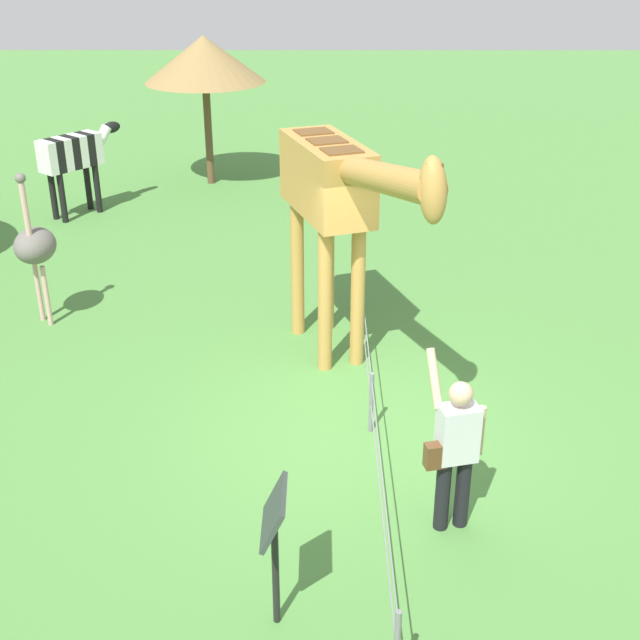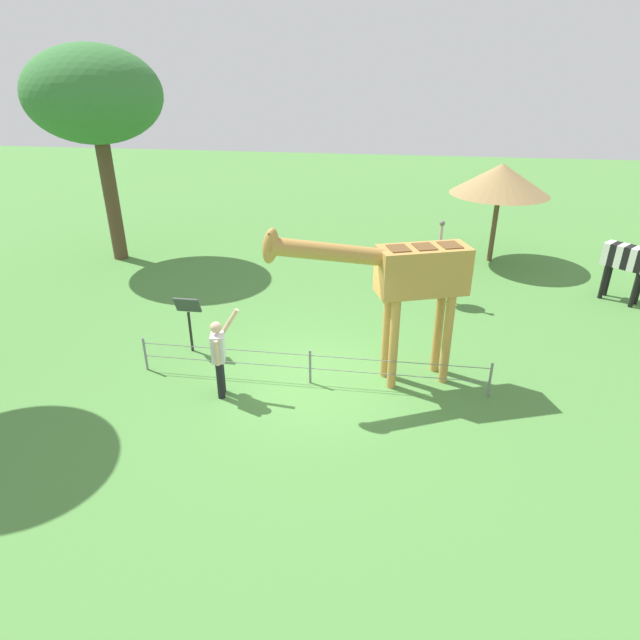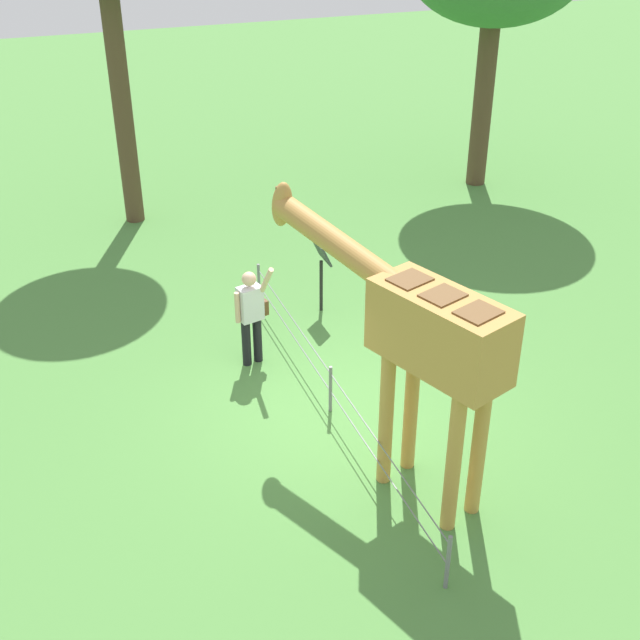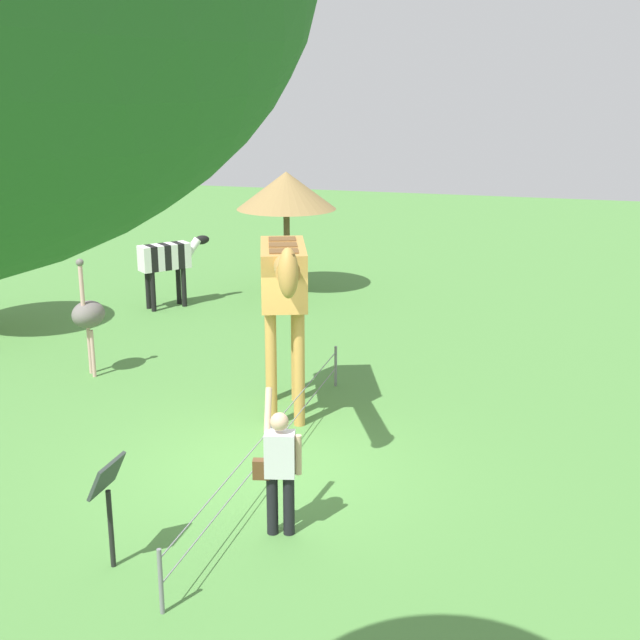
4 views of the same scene
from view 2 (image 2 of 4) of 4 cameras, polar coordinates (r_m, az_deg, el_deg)
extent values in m
plane|color=#4C843D|center=(11.06, -0.93, -6.31)|extent=(60.00, 60.00, 0.00)
cylinder|color=#BC8942|center=(10.44, 7.86, -2.60)|extent=(0.18, 0.18, 1.92)
cylinder|color=#BC8942|center=(10.81, 7.12, -1.51)|extent=(0.18, 0.18, 1.92)
cylinder|color=#BC8942|center=(10.82, 13.39, -2.01)|extent=(0.18, 0.18, 1.92)
cylinder|color=#BC8942|center=(11.18, 12.50, -0.98)|extent=(0.18, 0.18, 1.92)
cube|color=#BC8942|center=(10.23, 10.87, 5.25)|extent=(1.84, 1.23, 0.90)
cube|color=brown|center=(9.91, 8.38, 7.58)|extent=(0.49, 0.54, 0.02)
cube|color=brown|center=(10.08, 11.09, 7.69)|extent=(0.49, 0.54, 0.02)
cube|color=brown|center=(10.28, 13.70, 7.78)|extent=(0.49, 0.54, 0.02)
cylinder|color=#BC8942|center=(9.59, 1.45, 7.22)|extent=(2.26, 1.07, 0.70)
ellipsoid|color=#BC8942|center=(9.35, -5.30, 7.87)|extent=(0.45, 0.37, 0.68)
cylinder|color=brown|center=(9.25, -5.43, 8.82)|extent=(0.05, 0.05, 0.14)
cylinder|color=brown|center=(9.36, -5.26, 9.03)|extent=(0.05, 0.05, 0.14)
cylinder|color=black|center=(10.64, -10.50, -5.75)|extent=(0.14, 0.14, 0.78)
cylinder|color=black|center=(10.47, -10.58, -6.32)|extent=(0.14, 0.14, 0.78)
cube|color=silver|center=(10.23, -10.84, -2.87)|extent=(0.32, 0.41, 0.55)
sphere|color=#D8AD8C|center=(10.04, -11.03, -0.79)|extent=(0.22, 0.22, 0.22)
cylinder|color=#D8AD8C|center=(10.14, -9.58, -0.12)|extent=(0.37, 0.16, 0.51)
cylinder|color=#D8AD8C|center=(10.04, -10.94, -3.49)|extent=(0.08, 0.08, 0.50)
cube|color=brown|center=(10.51, -10.93, -3.14)|extent=(0.16, 0.22, 0.24)
cylinder|color=black|center=(16.58, 30.87, 3.00)|extent=(0.12, 0.12, 0.95)
cylinder|color=black|center=(16.31, 30.52, 2.75)|extent=(0.12, 0.12, 0.95)
cylinder|color=black|center=(16.80, 28.36, 3.85)|extent=(0.12, 0.12, 0.95)
cylinder|color=black|center=(16.53, 27.97, 3.61)|extent=(0.12, 0.12, 0.95)
cube|color=silver|center=(16.47, 28.36, 6.34)|extent=(0.41, 0.45, 0.60)
cube|color=black|center=(16.42, 28.91, 6.17)|extent=(0.41, 0.45, 0.60)
cube|color=silver|center=(16.37, 29.46, 5.99)|extent=(0.41, 0.45, 0.60)
cube|color=black|center=(16.32, 30.01, 5.81)|extent=(0.41, 0.45, 0.60)
cube|color=silver|center=(16.27, 30.56, 5.63)|extent=(0.41, 0.45, 0.60)
cylinder|color=#CC9E93|center=(14.64, 12.54, 3.39)|extent=(0.07, 0.07, 0.90)
cylinder|color=#CC9E93|center=(14.81, 13.12, 3.58)|extent=(0.07, 0.07, 0.90)
ellipsoid|color=#66605B|center=(14.47, 13.11, 6.16)|extent=(0.70, 0.56, 0.49)
cylinder|color=#CC9E93|center=(14.29, 12.73, 8.28)|extent=(0.08, 0.08, 0.80)
sphere|color=#66605B|center=(14.17, 12.91, 10.02)|extent=(0.14, 0.14, 0.14)
cylinder|color=brown|center=(18.21, 18.04, 9.29)|extent=(0.16, 0.16, 2.18)
cone|color=#997A4C|center=(17.86, 18.73, 14.06)|extent=(3.03, 3.03, 0.93)
cylinder|color=brown|center=(18.62, -21.32, 11.79)|extent=(0.45, 0.45, 3.83)
ellipsoid|color=#387538|center=(18.21, -22.97, 21.25)|extent=(3.96, 3.96, 2.77)
cylinder|color=black|center=(12.22, -13.63, -1.23)|extent=(0.06, 0.06, 0.95)
cube|color=#333D38|center=(11.95, -13.96, 1.57)|extent=(0.56, 0.21, 0.38)
cylinder|color=slate|center=(10.82, 17.66, -6.17)|extent=(0.05, 0.05, 0.75)
cylinder|color=slate|center=(10.75, -1.06, -5.00)|extent=(0.05, 0.05, 0.75)
cylinder|color=slate|center=(11.78, -18.14, -3.46)|extent=(0.05, 0.05, 0.75)
cube|color=slate|center=(10.62, -1.08, -3.78)|extent=(7.00, 0.01, 0.01)
cube|color=slate|center=(10.77, -1.06, -5.17)|extent=(7.00, 0.01, 0.01)
camera|label=1|loc=(13.63, -38.44, 18.14)|focal=46.95mm
camera|label=3|loc=(9.36, 66.97, 18.43)|focal=46.24mm
camera|label=4|loc=(13.12, -58.82, 11.63)|focal=47.51mm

